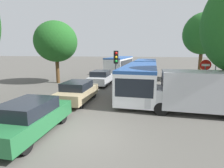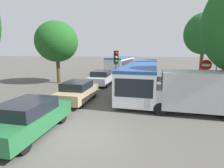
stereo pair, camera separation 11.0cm
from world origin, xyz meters
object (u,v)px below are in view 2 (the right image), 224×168
at_px(queued_car_silver, 101,78).
at_px(direction_sign_post, 217,62).
at_px(queued_car_tan, 78,91).
at_px(city_bus_rear, 121,63).
at_px(queued_car_green, 29,117).
at_px(tree_left_mid, 57,43).
at_px(traffic_light, 116,64).
at_px(tree_right_mid, 204,34).
at_px(no_entry_sign, 205,74).
at_px(articulated_bus, 144,73).
at_px(white_van, 196,91).

height_order(queued_car_silver, direction_sign_post, direction_sign_post).
bearing_deg(queued_car_tan, city_bus_rear, -0.23).
bearing_deg(queued_car_green, tree_left_mid, 22.94).
relative_size(queued_car_green, direction_sign_post, 1.14).
bearing_deg(city_bus_rear, queued_car_silver, -176.29).
height_order(traffic_light, tree_left_mid, tree_left_mid).
distance_m(queued_car_green, traffic_light, 7.05).
xyz_separation_m(queued_car_tan, tree_right_mid, (10.46, 10.79, 4.54)).
distance_m(no_entry_sign, direction_sign_post, 2.39).
bearing_deg(articulated_bus, no_entry_sign, 45.28).
bearing_deg(traffic_light, tree_left_mid, -139.91).
bearing_deg(white_van, traffic_light, -23.90).
relative_size(queued_car_silver, tree_left_mid, 0.65).
bearing_deg(queued_car_green, queued_car_silver, -0.39).
bearing_deg(tree_left_mid, no_entry_sign, -19.76).
bearing_deg(no_entry_sign, queued_car_tan, -78.25).
height_order(queued_car_green, no_entry_sign, no_entry_sign).
relative_size(queued_car_silver, white_van, 0.82).
distance_m(city_bus_rear, queued_car_tan, 18.46).
bearing_deg(tree_left_mid, tree_right_mid, 15.93).
height_order(city_bus_rear, direction_sign_post, direction_sign_post).
height_order(white_van, tree_left_mid, tree_left_mid).
bearing_deg(articulated_bus, queued_car_green, -18.97).
height_order(queued_car_tan, white_van, white_van).
relative_size(city_bus_rear, queued_car_tan, 2.82).
xyz_separation_m(queued_car_silver, no_entry_sign, (8.28, -4.37, 1.14)).
xyz_separation_m(queued_car_tan, queued_car_silver, (0.01, 6.10, 0.03)).
bearing_deg(tree_right_mid, articulated_bus, -143.51).
xyz_separation_m(articulated_bus, queued_car_silver, (-4.17, -0.05, -0.61)).
bearing_deg(queued_car_silver, no_entry_sign, -117.64).
bearing_deg(tree_left_mid, direction_sign_post, -11.06).
bearing_deg(white_van, queued_car_green, 30.82).
bearing_deg(city_bus_rear, white_van, -155.57).
bearing_deg(direction_sign_post, tree_right_mid, -92.95).
distance_m(queued_car_tan, traffic_light, 3.33).
distance_m(queued_car_tan, tree_left_mid, 8.77).
height_order(articulated_bus, queued_car_green, articulated_bus).
distance_m(queued_car_silver, tree_right_mid, 12.31).
bearing_deg(tree_left_mid, city_bus_rear, 67.60).
xyz_separation_m(direction_sign_post, tree_left_mid, (-14.40, 2.81, 1.67)).
relative_size(queued_car_green, queued_car_tan, 1.03).
relative_size(white_van, tree_right_mid, 0.67).
bearing_deg(traffic_light, queued_car_tan, -71.83).
xyz_separation_m(city_bus_rear, direction_sign_post, (9.45, -14.84, 1.17)).
distance_m(queued_car_tan, direction_sign_post, 10.41).
xyz_separation_m(queued_car_green, queued_car_tan, (0.10, 4.81, -0.02)).
bearing_deg(tree_left_mid, traffic_light, -34.25).
height_order(queued_car_green, traffic_light, traffic_light).
xyz_separation_m(direction_sign_post, tree_right_mid, (0.87, 7.17, 2.69)).
bearing_deg(queued_car_tan, white_van, -95.95).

